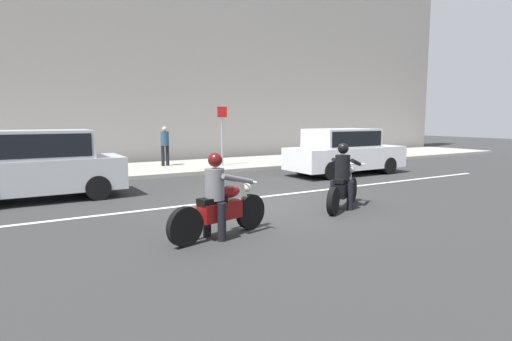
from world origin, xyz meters
The scene contains 10 objects.
ground_plane centered at (0.00, 0.00, 0.00)m, with size 80.00×80.00×0.00m, color #2D2D2D.
sidewalk_slab centered at (0.00, 8.00, 0.07)m, with size 40.00×4.40×0.14m, color #99968E.
building_facade centered at (0.00, 11.40, 6.58)m, with size 40.00×1.40×13.15m, color gray.
lane_marking_stripe centered at (0.62, 0.90, 0.00)m, with size 18.00×0.14×0.01m, color silver.
motorcycle_with_rider_gray centered at (-2.44, -1.94, 0.62)m, with size 2.15×0.84×1.51m.
motorcycle_with_rider_black_leather centered at (1.10, -1.27, 0.63)m, with size 1.94×1.26×1.54m.
parked_hatchback_silver centered at (-4.89, 3.51, 0.94)m, with size 4.04×1.76×1.80m.
parked_sedan_white centered at (5.26, 3.15, 0.88)m, with size 4.68×1.82×1.72m.
street_sign_post centered at (2.18, 7.20, 1.65)m, with size 0.44×0.08×2.48m.
pedestrian_bystander centered at (0.07, 8.28, 1.09)m, with size 0.34×0.34×1.63m.
Camera 1 is at (-5.61, -8.40, 2.09)m, focal length 29.09 mm.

